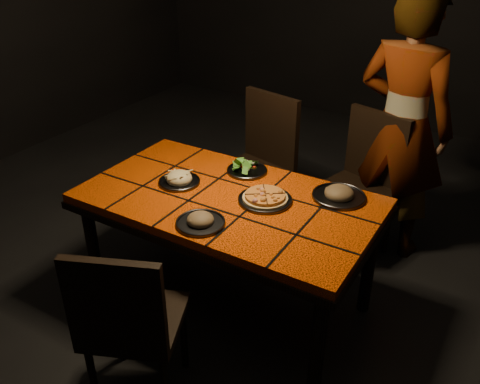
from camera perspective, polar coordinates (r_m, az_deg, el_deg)
The scene contains 11 objects.
room_shell at distance 2.49m, azimuth -1.50°, elevation 14.70°, with size 6.04×7.04×3.08m.
dining_table at distance 2.81m, azimuth -1.29°, elevation -1.90°, with size 1.62×0.92×0.75m.
chair_near at distance 2.36m, azimuth -12.48°, elevation -13.88°, with size 0.55×0.55×0.93m.
chair_far_left at distance 3.60m, azimuth 2.26°, elevation 3.91°, with size 0.56×0.56×1.03m.
chair_far_right at distance 3.49m, azimuth 13.76°, elevation 1.75°, with size 0.55×0.55×0.99m.
diner at distance 3.47m, azimuth 17.76°, elevation 7.01°, with size 0.65×0.43×1.79m, color brown.
plate_pizza at distance 2.72m, azimuth 2.83°, elevation -0.71°, with size 0.34×0.34×0.04m.
plate_pasta at distance 2.92m, azimuth -6.83°, elevation 1.38°, with size 0.24×0.24×0.08m.
plate_salad at distance 3.02m, azimuth 0.79°, elevation 2.71°, with size 0.24×0.24×0.07m.
plate_mushroom_a at distance 2.52m, azimuth -4.47°, elevation -3.22°, with size 0.25×0.25×0.08m.
plate_mushroom_b at distance 2.80m, azimuth 11.07°, elevation -0.18°, with size 0.29×0.29×0.10m.
Camera 1 is at (1.30, -2.03, 2.11)m, focal length 38.00 mm.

